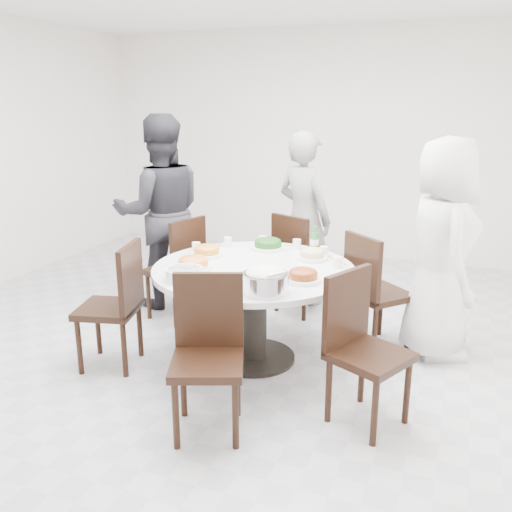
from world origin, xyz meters
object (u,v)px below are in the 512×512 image
(chair_se, at_px, (370,352))
(soup_bowl, at_px, (185,274))
(chair_nw, at_px, (174,268))
(beverage_bottle, at_px, (314,240))
(chair_ne, at_px, (380,291))
(chair_s, at_px, (207,360))
(diner_middle, at_px, (304,219))
(chair_sw, at_px, (108,306))
(dining_table, at_px, (254,314))
(rice_bowl, at_px, (265,283))
(diner_right, at_px, (441,249))
(diner_left, at_px, (161,213))
(chair_n, at_px, (303,263))

(chair_se, bearing_deg, soup_bowl, 111.62)
(chair_nw, xyz_separation_m, beverage_bottle, (1.31, -0.03, 0.39))
(chair_ne, bearing_deg, soup_bowl, 82.34)
(chair_s, bearing_deg, diner_middle, 71.44)
(chair_sw, bearing_deg, chair_nw, 166.73)
(dining_table, distance_m, chair_sw, 1.09)
(diner_middle, distance_m, rice_bowl, 1.90)
(beverage_bottle, bearing_deg, diner_right, 7.98)
(rice_bowl, height_order, beverage_bottle, beverage_bottle)
(chair_ne, height_order, beverage_bottle, beverage_bottle)
(diner_right, bearing_deg, chair_sw, 95.44)
(chair_nw, bearing_deg, diner_right, 108.12)
(diner_middle, xyz_separation_m, soup_bowl, (-0.31, -1.83, -0.04))
(chair_s, height_order, diner_middle, diner_middle)
(chair_se, bearing_deg, chair_nw, 87.03)
(soup_bowl, bearing_deg, diner_left, 126.45)
(diner_left, xyz_separation_m, rice_bowl, (1.54, -1.31, -0.10))
(chair_nw, bearing_deg, chair_s, 50.88)
(dining_table, xyz_separation_m, rice_bowl, (0.27, -0.49, 0.44))
(soup_bowl, xyz_separation_m, beverage_bottle, (0.66, 0.95, 0.07))
(diner_middle, xyz_separation_m, rice_bowl, (0.29, -1.88, -0.02))
(beverage_bottle, bearing_deg, soup_bowl, -124.80)
(diner_right, xyz_separation_m, soup_bowl, (-1.61, -1.08, -0.06))
(chair_se, bearing_deg, dining_table, 86.54)
(chair_ne, distance_m, chair_nw, 1.84)
(dining_table, height_order, chair_ne, chair_ne)
(diner_left, height_order, rice_bowl, diner_left)
(dining_table, bearing_deg, diner_middle, 90.79)
(dining_table, height_order, soup_bowl, soup_bowl)
(chair_ne, height_order, chair_n, same)
(chair_ne, xyz_separation_m, soup_bowl, (-1.19, -1.02, 0.32))
(chair_s, bearing_deg, chair_sw, 132.95)
(diner_middle, bearing_deg, soup_bowl, 105.13)
(rice_bowl, relative_size, soup_bowl, 1.14)
(diner_right, xyz_separation_m, beverage_bottle, (-0.96, -0.13, 0.02))
(chair_nw, distance_m, beverage_bottle, 1.37)
(chair_n, height_order, chair_nw, same)
(rice_bowl, bearing_deg, chair_sw, 179.21)
(chair_se, distance_m, beverage_bottle, 1.29)
(chair_s, bearing_deg, soup_bowl, 107.05)
(beverage_bottle, bearing_deg, diner_left, 168.80)
(dining_table, bearing_deg, beverage_bottle, 56.98)
(dining_table, xyz_separation_m, diner_right, (1.28, 0.63, 0.47))
(diner_middle, xyz_separation_m, beverage_bottle, (0.34, -0.89, 0.03))
(diner_left, relative_size, rice_bowl, 6.07)
(chair_ne, relative_size, soup_bowl, 3.61)
(chair_se, xyz_separation_m, diner_right, (0.31, 1.18, 0.37))
(chair_se, relative_size, soup_bowl, 3.61)
(diner_middle, relative_size, beverage_bottle, 7.29)
(dining_table, bearing_deg, soup_bowl, -126.71)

